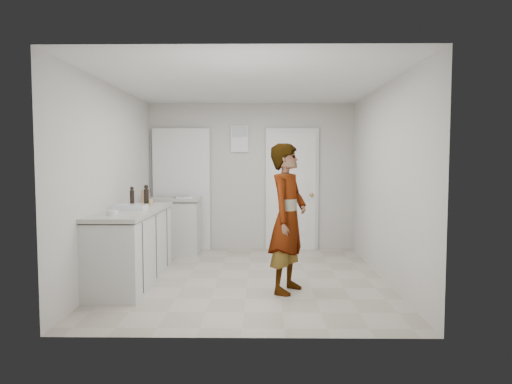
{
  "coord_description": "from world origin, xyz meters",
  "views": [
    {
      "loc": [
        0.18,
        -5.85,
        1.54
      ],
      "look_at": [
        0.1,
        0.4,
        1.1
      ],
      "focal_mm": 32.0,
      "sensor_mm": 36.0,
      "label": 1
    }
  ],
  "objects_px": {
    "oil_cruet_b": "(132,197)",
    "baking_dish": "(131,207)",
    "cake_mix_box": "(145,196)",
    "egg_bowl": "(112,213)",
    "spice_jar": "(151,202)",
    "person": "(288,218)",
    "oil_cruet_a": "(146,195)"
  },
  "relations": [
    {
      "from": "oil_cruet_b",
      "to": "egg_bowl",
      "type": "bearing_deg",
      "value": -87.04
    },
    {
      "from": "person",
      "to": "oil_cruet_b",
      "type": "height_order",
      "value": "person"
    },
    {
      "from": "person",
      "to": "spice_jar",
      "type": "distance_m",
      "value": 2.04
    },
    {
      "from": "cake_mix_box",
      "to": "spice_jar",
      "type": "relative_size",
      "value": 2.28
    },
    {
      "from": "oil_cruet_b",
      "to": "oil_cruet_a",
      "type": "bearing_deg",
      "value": 54.36
    },
    {
      "from": "oil_cruet_a",
      "to": "baking_dish",
      "type": "bearing_deg",
      "value": -92.52
    },
    {
      "from": "baking_dish",
      "to": "spice_jar",
      "type": "bearing_deg",
      "value": 79.95
    },
    {
      "from": "cake_mix_box",
      "to": "oil_cruet_b",
      "type": "bearing_deg",
      "value": -96.88
    },
    {
      "from": "oil_cruet_a",
      "to": "oil_cruet_b",
      "type": "distance_m",
      "value": 0.24
    },
    {
      "from": "person",
      "to": "egg_bowl",
      "type": "height_order",
      "value": "person"
    },
    {
      "from": "person",
      "to": "egg_bowl",
      "type": "distance_m",
      "value": 2.0
    },
    {
      "from": "oil_cruet_b",
      "to": "baking_dish",
      "type": "height_order",
      "value": "oil_cruet_b"
    },
    {
      "from": "person",
      "to": "spice_jar",
      "type": "xyz_separation_m",
      "value": [
        -1.82,
        0.91,
        0.1
      ]
    },
    {
      "from": "cake_mix_box",
      "to": "egg_bowl",
      "type": "xyz_separation_m",
      "value": [
        0.0,
        -1.48,
        -0.07
      ]
    },
    {
      "from": "cake_mix_box",
      "to": "baking_dish",
      "type": "height_order",
      "value": "cake_mix_box"
    },
    {
      "from": "oil_cruet_a",
      "to": "spice_jar",
      "type": "bearing_deg",
      "value": -41.32
    },
    {
      "from": "oil_cruet_a",
      "to": "baking_dish",
      "type": "xyz_separation_m",
      "value": [
        -0.03,
        -0.65,
        -0.1
      ]
    },
    {
      "from": "baking_dish",
      "to": "cake_mix_box",
      "type": "bearing_deg",
      "value": 93.81
    },
    {
      "from": "person",
      "to": "baking_dish",
      "type": "height_order",
      "value": "person"
    },
    {
      "from": "cake_mix_box",
      "to": "oil_cruet_a",
      "type": "height_order",
      "value": "oil_cruet_a"
    },
    {
      "from": "person",
      "to": "oil_cruet_a",
      "type": "bearing_deg",
      "value": 87.64
    },
    {
      "from": "cake_mix_box",
      "to": "egg_bowl",
      "type": "bearing_deg",
      "value": -91.26
    },
    {
      "from": "spice_jar",
      "to": "oil_cruet_a",
      "type": "relative_size",
      "value": 0.29
    },
    {
      "from": "spice_jar",
      "to": "oil_cruet_b",
      "type": "bearing_deg",
      "value": -148.76
    },
    {
      "from": "cake_mix_box",
      "to": "spice_jar",
      "type": "bearing_deg",
      "value": -67.13
    },
    {
      "from": "spice_jar",
      "to": "oil_cruet_b",
      "type": "relative_size",
      "value": 0.3
    },
    {
      "from": "person",
      "to": "spice_jar",
      "type": "height_order",
      "value": "person"
    },
    {
      "from": "spice_jar",
      "to": "baking_dish",
      "type": "xyz_separation_m",
      "value": [
        -0.1,
        -0.58,
        -0.01
      ]
    },
    {
      "from": "oil_cruet_a",
      "to": "oil_cruet_b",
      "type": "xyz_separation_m",
      "value": [
        -0.14,
        -0.2,
        -0.01
      ]
    },
    {
      "from": "oil_cruet_a",
      "to": "baking_dish",
      "type": "relative_size",
      "value": 0.74
    },
    {
      "from": "person",
      "to": "cake_mix_box",
      "type": "xyz_separation_m",
      "value": [
        -1.99,
        1.28,
        0.15
      ]
    },
    {
      "from": "person",
      "to": "oil_cruet_a",
      "type": "height_order",
      "value": "person"
    }
  ]
}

